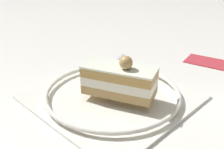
# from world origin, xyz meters

# --- Properties ---
(ground_plane) EXTENTS (2.40, 2.40, 0.00)m
(ground_plane) POSITION_xyz_m (0.00, 0.00, 0.00)
(ground_plane) COLOR silver
(dessert_plate) EXTENTS (0.26, 0.26, 0.02)m
(dessert_plate) POSITION_xyz_m (0.01, -0.00, 0.01)
(dessert_plate) COLOR white
(dessert_plate) RESTS_ON ground_plane
(cake_slice) EXTENTS (0.13, 0.10, 0.07)m
(cake_slice) POSITION_xyz_m (0.03, -0.00, 0.04)
(cake_slice) COLOR tan
(cake_slice) RESTS_ON dessert_plate
(fork) EXTENTS (0.06, 0.12, 0.00)m
(fork) POSITION_xyz_m (-0.07, 0.07, 0.02)
(fork) COLOR silver
(fork) RESTS_ON dessert_plate
(folded_napkin) EXTENTS (0.13, 0.09, 0.00)m
(folded_napkin) POSITION_xyz_m (0.05, 0.28, 0.00)
(folded_napkin) COLOR #AE303B
(folded_napkin) RESTS_ON ground_plane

